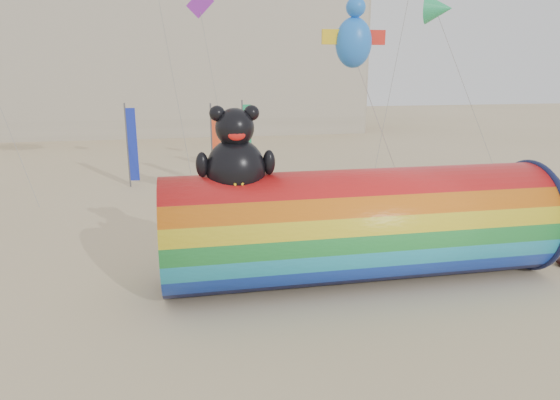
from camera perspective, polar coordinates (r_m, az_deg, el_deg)
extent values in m
plane|color=#CCB58C|center=(18.07, -0.63, -8.66)|extent=(160.00, 160.00, 0.00)
cube|color=#B7AD99|center=(63.00, -20.31, 16.42)|extent=(60.00, 15.00, 20.00)
cube|color=#28303D|center=(55.57, -21.55, 17.17)|extent=(59.50, 0.12, 17.00)
cylinder|color=red|center=(17.45, 9.04, -2.87)|extent=(13.37, 3.90, 3.90)
torus|color=#0F1438|center=(20.62, 26.40, -1.52)|extent=(0.27, 4.09, 4.09)
cylinder|color=black|center=(20.71, 26.75, -1.49)|extent=(0.07, 3.86, 3.86)
ellipsoid|color=black|center=(15.97, -5.08, 3.46)|extent=(1.91, 1.70, 2.01)
ellipsoid|color=yellow|center=(15.39, -4.82, 2.62)|extent=(0.98, 0.43, 0.86)
sphere|color=black|center=(15.76, -5.19, 8.23)|extent=(1.23, 1.23, 1.23)
sphere|color=black|center=(15.67, -7.20, 9.78)|extent=(0.49, 0.49, 0.49)
sphere|color=black|center=(15.79, -3.27, 9.91)|extent=(0.49, 0.49, 0.49)
ellipsoid|color=red|center=(15.29, -4.97, 7.41)|extent=(0.54, 0.20, 0.34)
ellipsoid|color=black|center=(15.74, -8.90, 4.01)|extent=(0.40, 0.40, 0.80)
ellipsoid|color=black|center=(15.96, -1.27, 4.33)|extent=(0.40, 0.40, 0.80)
cylinder|color=#59595E|center=(32.33, -17.03, 5.95)|extent=(0.10, 0.10, 5.20)
cube|color=#182AB7|center=(32.29, -16.49, 6.07)|extent=(0.56, 0.06, 4.50)
cylinder|color=#59595E|center=(31.08, -7.80, 6.12)|extent=(0.10, 0.10, 5.20)
cube|color=#F34A22|center=(31.09, -7.23, 6.24)|extent=(0.56, 0.06, 4.50)
cylinder|color=#59595E|center=(34.08, -4.28, 6.97)|extent=(0.10, 0.10, 5.20)
cube|color=#19A663|center=(34.11, -3.77, 7.07)|extent=(0.56, 0.06, 4.50)
ellipsoid|color=blue|center=(19.11, 8.41, 17.37)|extent=(1.34, 1.04, 1.79)
cone|color=#26B268|center=(25.27, 17.70, 20.09)|extent=(1.29, 1.29, 1.16)
cube|color=purple|center=(29.49, -9.11, 21.30)|extent=(0.92, 0.06, 1.29)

